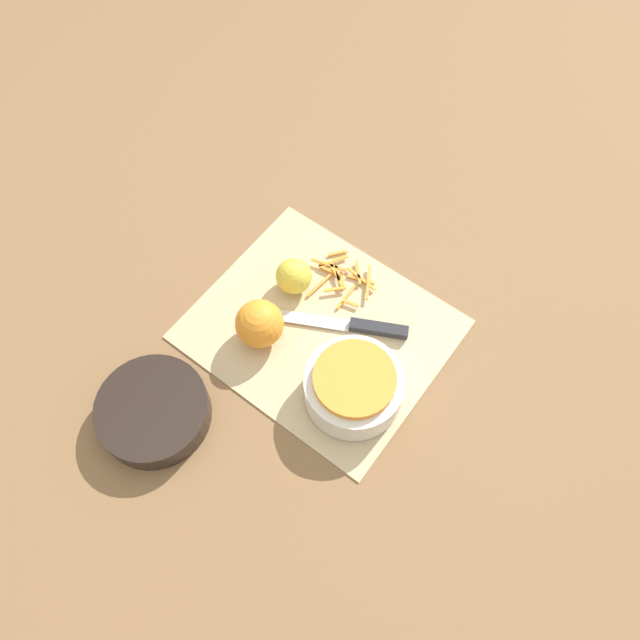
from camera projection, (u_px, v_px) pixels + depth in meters
ground_plane at (320, 330)px, 1.09m from camera, size 4.00×4.00×0.00m
cutting_board at (320, 329)px, 1.09m from camera, size 0.42×0.35×0.01m
bowl_speckled at (354, 386)px, 0.99m from camera, size 0.16×0.16×0.07m
bowl_dark at (154, 411)px, 0.99m from camera, size 0.18×0.18×0.05m
knife at (363, 326)px, 1.08m from camera, size 0.23×0.13×0.02m
orange_left at (260, 324)px, 1.04m from camera, size 0.08×0.08×0.08m
lemon at (294, 276)px, 1.10m from camera, size 0.06×0.06×0.06m
peel_pile at (343, 277)px, 1.13m from camera, size 0.13×0.12×0.01m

